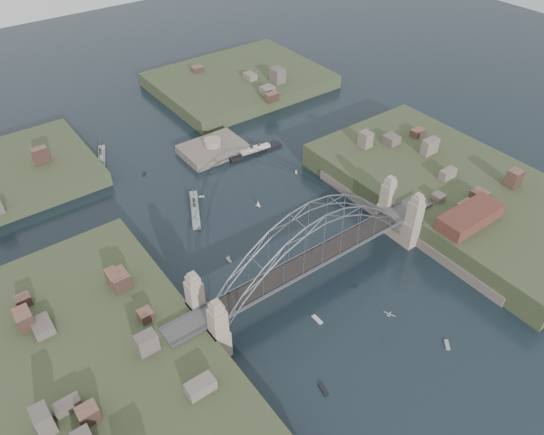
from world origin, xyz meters
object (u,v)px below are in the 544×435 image
at_px(fort_island, 213,153).
at_px(naval_cruiser_far, 102,158).
at_px(wharf_shed, 470,217).
at_px(ocean_liner, 255,151).
at_px(naval_cruiser_near, 195,209).
at_px(bridge, 315,247).

xyz_separation_m(fort_island, naval_cruiser_far, (-34.08, 19.13, 1.21)).
xyz_separation_m(wharf_shed, ocean_liner, (-19.92, 74.80, -9.20)).
bearing_deg(naval_cruiser_near, wharf_shed, -47.22).
bearing_deg(fort_island, wharf_shed, -69.15).
relative_size(wharf_shed, naval_cruiser_far, 1.24).
xyz_separation_m(wharf_shed, naval_cruiser_near, (-54.07, 58.43, -9.17)).
xyz_separation_m(bridge, fort_island, (12.00, 70.00, -12.66)).
height_order(naval_cruiser_near, naval_cruiser_far, naval_cruiser_far).
height_order(fort_island, ocean_liner, fort_island).
bearing_deg(fort_island, naval_cruiser_far, 150.69).
height_order(wharf_shed, ocean_liner, wharf_shed).
bearing_deg(naval_cruiser_far, fort_island, -29.31).
distance_m(fort_island, naval_cruiser_near, 33.80).
distance_m(bridge, ocean_liner, 66.40).
height_order(naval_cruiser_near, ocean_liner, naval_cruiser_near).
bearing_deg(fort_island, bridge, -99.73).
distance_m(naval_cruiser_near, ocean_liner, 37.87).
distance_m(fort_island, wharf_shed, 90.48).
bearing_deg(ocean_liner, wharf_shed, -75.09).
relative_size(fort_island, wharf_shed, 1.10).
bearing_deg(naval_cruiser_near, fort_island, 49.21).
distance_m(bridge, naval_cruiser_far, 92.54).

